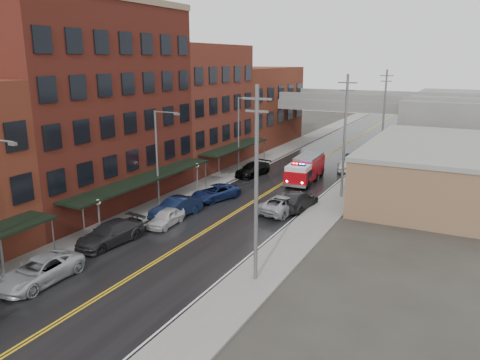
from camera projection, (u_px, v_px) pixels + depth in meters
The scene contains 31 objects.
road at pixel (254, 201), 45.17m from camera, with size 11.00×160.00×0.02m, color black.
sidewalk_left at pixel (190, 191), 48.35m from camera, with size 3.00×160.00×0.15m, color slate.
sidewalk_right at pixel (327, 211), 41.94m from camera, with size 3.00×160.00×0.15m, color slate.
curb_left at pixel (204, 193), 47.63m from camera, with size 0.30×160.00×0.15m, color gray.
curb_right at pixel (310, 209), 42.67m from camera, with size 0.30×160.00×0.15m, color gray.
brick_building_b at pixel (90, 108), 42.69m from camera, with size 9.00×20.00×18.00m, color #4D1C14.
brick_building_c at pixel (194, 107), 58.16m from camera, with size 9.00×15.00×15.00m, color maroon.
brick_building_far at pixel (254, 107), 73.63m from camera, with size 9.00×20.00×12.00m, color maroon.
tan_building at pixel (444, 172), 46.14m from camera, with size 14.00×22.00×5.00m, color brown.
right_far_block at pixel (474, 122), 70.75m from camera, with size 18.00×30.00×8.00m, color slate.
awning_1 at pixel (145, 179), 41.66m from camera, with size 2.60×18.00×3.09m.
awning_2 at pixel (235, 147), 56.75m from camera, with size 2.60×13.00×3.09m.
globe_lamp_1 at pixel (99, 210), 35.32m from camera, with size 0.44×0.44×3.12m.
globe_lamp_2 at pixel (197, 171), 47.39m from camera, with size 0.44×0.44×3.12m.
street_lamp_1 at pixel (159, 154), 41.56m from camera, with size 2.64×0.22×9.00m.
street_lamp_2 at pixel (240, 130), 55.35m from camera, with size 2.64×0.22×9.00m.
utility_pole_0 at pixel (256, 183), 27.48m from camera, with size 1.80×0.24×12.00m.
utility_pole_1 at pixel (345, 135), 44.73m from camera, with size 1.80×0.24×12.00m.
utility_pole_2 at pixel (384, 113), 61.97m from camera, with size 1.80×0.24×12.00m.
overpass at pixel (344, 108), 71.25m from camera, with size 40.00×10.00×7.50m.
fire_truck at pixel (305, 169), 51.84m from camera, with size 3.41×7.84×2.82m.
parked_car_left_2 at pixel (40, 271), 28.64m from camera, with size 2.58×5.59×1.55m, color #A2A6AA.
parked_car_left_3 at pixel (110, 233), 34.65m from camera, with size 2.28×5.61×1.63m, color #232325.
parked_car_left_4 at pixel (166, 217), 38.51m from camera, with size 1.63×4.06×1.38m, color silver.
parked_car_left_5 at pixel (176, 208), 40.55m from camera, with size 1.77×5.09×1.68m, color #0E1934.
parked_car_left_6 at pixel (215, 193), 45.53m from camera, with size 2.39×5.19×1.44m, color navy.
parked_car_left_7 at pixel (253, 169), 54.88m from camera, with size 2.16×5.31×1.54m, color black.
parked_car_right_0 at pixel (283, 204), 41.77m from camera, with size 2.58×5.59×1.55m, color #9EA1A5.
parked_car_right_1 at pixel (297, 200), 42.82m from camera, with size 2.30×5.65×1.64m, color #252527.
parked_car_right_2 at pixel (344, 165), 56.96m from camera, with size 1.73×4.30×1.47m, color silver.
parked_car_right_3 at pixel (352, 158), 61.18m from camera, with size 1.48×4.26×1.40m, color black.
Camera 1 is at (18.39, -9.09, 13.41)m, focal length 35.00 mm.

